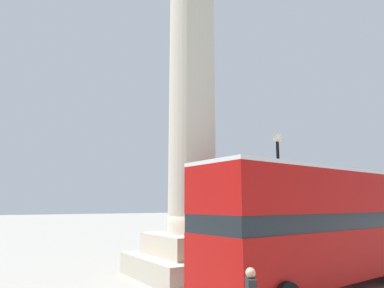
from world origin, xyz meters
name	(u,v)px	position (x,y,z in m)	size (l,w,h in m)	color
ground_plane	(192,276)	(0.00, 0.00, 0.00)	(200.00, 200.00, 0.00)	gray
monument_column	(192,115)	(0.00, 0.00, 7.07)	(4.70, 4.70, 17.61)	#BCB29E
bus_a	(318,223)	(2.40, -4.73, 2.36)	(10.21, 3.41, 4.26)	#A80F0C
equestrian_statue	(278,223)	(11.25, 5.84, 1.64)	(3.76, 3.27, 5.67)	#BCB29E
street_lamp	(279,188)	(3.26, -2.11, 3.72)	(0.46, 0.46, 6.26)	black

